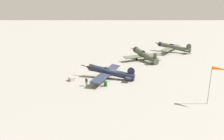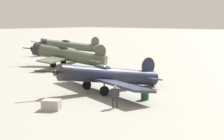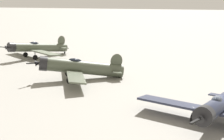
# 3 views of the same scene
# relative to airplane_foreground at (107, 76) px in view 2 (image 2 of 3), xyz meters

# --- Properties ---
(ground_plane) EXTENTS (400.00, 400.00, 0.00)m
(ground_plane) POSITION_rel_airplane_foreground_xyz_m (-0.51, 0.17, -1.33)
(ground_plane) COLOR gray
(airplane_foreground) EXTENTS (11.15, 12.79, 2.78)m
(airplane_foreground) POSITION_rel_airplane_foreground_xyz_m (0.00, 0.00, 0.00)
(airplane_foreground) COLOR #1E2338
(airplane_foreground) RESTS_ON ground_plane
(airplane_mid_apron) EXTENTS (11.14, 10.43, 3.12)m
(airplane_mid_apron) POSITION_rel_airplane_foreground_xyz_m (-9.17, -15.11, 0.17)
(airplane_mid_apron) COLOR #4C5442
(airplane_mid_apron) RESTS_ON ground_plane
(airplane_far_line) EXTENTS (10.26, 12.42, 3.21)m
(airplane_far_line) POSITION_rel_airplane_foreground_xyz_m (-19.85, -26.41, 0.29)
(airplane_far_line) COLOR #4C5442
(airplane_far_line) RESTS_ON ground_plane
(ground_crew_mechanic) EXTENTS (0.49, 0.45, 1.60)m
(ground_crew_mechanic) POSITION_rel_airplane_foreground_xyz_m (4.13, 4.42, -0.36)
(ground_crew_mechanic) COLOR #2D2D33
(ground_crew_mechanic) RESTS_ON ground_plane
(equipment_crate) EXTENTS (1.42, 1.50, 0.71)m
(equipment_crate) POSITION_rel_airplane_foreground_xyz_m (7.38, 1.49, -0.98)
(equipment_crate) COLOR #9E998E
(equipment_crate) RESTS_ON ground_plane
(fuel_drum) EXTENTS (0.64, 0.64, 0.89)m
(fuel_drum) POSITION_rel_airplane_foreground_xyz_m (0.65, 4.48, -0.88)
(fuel_drum) COLOR #19471E
(fuel_drum) RESTS_ON ground_plane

